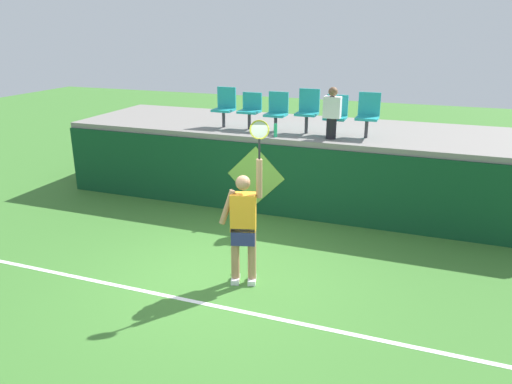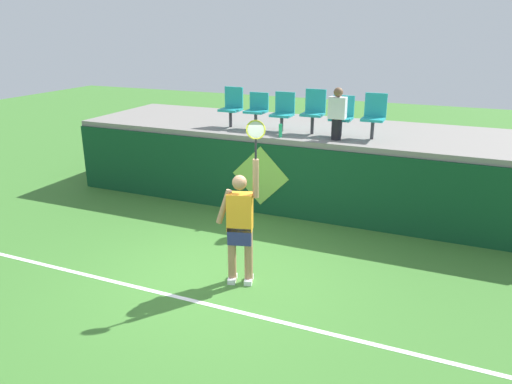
{
  "view_description": "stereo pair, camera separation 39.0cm",
  "coord_description": "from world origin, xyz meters",
  "px_view_note": "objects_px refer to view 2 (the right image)",
  "views": [
    {
      "loc": [
        2.9,
        -6.32,
        3.82
      ],
      "look_at": [
        0.18,
        1.03,
        1.14
      ],
      "focal_mm": 34.3,
      "sensor_mm": 36.0,
      "label": 1
    },
    {
      "loc": [
        3.26,
        -6.17,
        3.82
      ],
      "look_at": [
        0.18,
        1.03,
        1.14
      ],
      "focal_mm": 34.3,
      "sensor_mm": 36.0,
      "label": 2
    }
  ],
  "objects_px": {
    "stadium_chair_4": "(342,114)",
    "stadium_chair_1": "(257,108)",
    "stadium_chair_5": "(374,114)",
    "stadium_chair_2": "(283,110)",
    "tennis_ball": "(232,272)",
    "stadium_chair_0": "(232,105)",
    "water_bottle": "(280,131)",
    "stadium_chair_3": "(314,109)",
    "spectator_0": "(337,113)",
    "tennis_player": "(240,224)"
  },
  "relations": [
    {
      "from": "stadium_chair_1",
      "to": "stadium_chair_5",
      "type": "height_order",
      "value": "stadium_chair_5"
    },
    {
      "from": "water_bottle",
      "to": "stadium_chair_0",
      "type": "height_order",
      "value": "stadium_chair_0"
    },
    {
      "from": "stadium_chair_0",
      "to": "stadium_chair_2",
      "type": "height_order",
      "value": "stadium_chair_0"
    },
    {
      "from": "stadium_chair_2",
      "to": "water_bottle",
      "type": "bearing_deg",
      "value": -74.12
    },
    {
      "from": "tennis_ball",
      "to": "stadium_chair_5",
      "type": "xyz_separation_m",
      "value": [
        1.47,
        3.54,
        2.1
      ]
    },
    {
      "from": "stadium_chair_4",
      "to": "stadium_chair_5",
      "type": "bearing_deg",
      "value": 0.31
    },
    {
      "from": "tennis_ball",
      "to": "stadium_chair_0",
      "type": "relative_size",
      "value": 0.08
    },
    {
      "from": "stadium_chair_3",
      "to": "stadium_chair_1",
      "type": "bearing_deg",
      "value": -179.5
    },
    {
      "from": "stadium_chair_0",
      "to": "stadium_chair_4",
      "type": "height_order",
      "value": "stadium_chair_0"
    },
    {
      "from": "stadium_chair_3",
      "to": "stadium_chair_4",
      "type": "relative_size",
      "value": 1.12
    },
    {
      "from": "spectator_0",
      "to": "stadium_chair_5",
      "type": "bearing_deg",
      "value": 32.28
    },
    {
      "from": "tennis_ball",
      "to": "tennis_player",
      "type": "bearing_deg",
      "value": -36.88
    },
    {
      "from": "stadium_chair_0",
      "to": "stadium_chair_3",
      "type": "height_order",
      "value": "stadium_chair_3"
    },
    {
      "from": "stadium_chair_0",
      "to": "spectator_0",
      "type": "xyz_separation_m",
      "value": [
        2.51,
        -0.41,
        0.06
      ]
    },
    {
      "from": "tennis_ball",
      "to": "stadium_chair_2",
      "type": "xyz_separation_m",
      "value": [
        -0.46,
        3.54,
        2.05
      ]
    },
    {
      "from": "stadium_chair_5",
      "to": "stadium_chair_1",
      "type": "bearing_deg",
      "value": -179.76
    },
    {
      "from": "water_bottle",
      "to": "stadium_chair_0",
      "type": "xyz_separation_m",
      "value": [
        -1.41,
        0.65,
        0.34
      ]
    },
    {
      "from": "tennis_player",
      "to": "stadium_chair_3",
      "type": "bearing_deg",
      "value": 90.26
    },
    {
      "from": "stadium_chair_4",
      "to": "spectator_0",
      "type": "xyz_separation_m",
      "value": [
        -0.0,
        -0.41,
        0.09
      ]
    },
    {
      "from": "tennis_ball",
      "to": "stadium_chair_1",
      "type": "bearing_deg",
      "value": 106.9
    },
    {
      "from": "stadium_chair_5",
      "to": "spectator_0",
      "type": "distance_m",
      "value": 0.77
    },
    {
      "from": "water_bottle",
      "to": "stadium_chair_4",
      "type": "xyz_separation_m",
      "value": [
        1.1,
        0.65,
        0.31
      ]
    },
    {
      "from": "spectator_0",
      "to": "stadium_chair_3",
      "type": "bearing_deg",
      "value": 145.66
    },
    {
      "from": "stadium_chair_1",
      "to": "stadium_chair_4",
      "type": "height_order",
      "value": "stadium_chair_4"
    },
    {
      "from": "water_bottle",
      "to": "stadium_chair_3",
      "type": "distance_m",
      "value": 0.9
    },
    {
      "from": "tennis_ball",
      "to": "stadium_chair_3",
      "type": "bearing_deg",
      "value": 86.46
    },
    {
      "from": "tennis_player",
      "to": "stadium_chair_5",
      "type": "bearing_deg",
      "value": 71.61
    },
    {
      "from": "stadium_chair_2",
      "to": "stadium_chair_5",
      "type": "xyz_separation_m",
      "value": [
        1.94,
        0.0,
        0.05
      ]
    },
    {
      "from": "spectator_0",
      "to": "water_bottle",
      "type": "bearing_deg",
      "value": -167.65
    },
    {
      "from": "stadium_chair_2",
      "to": "stadium_chair_5",
      "type": "height_order",
      "value": "stadium_chair_5"
    },
    {
      "from": "water_bottle",
      "to": "spectator_0",
      "type": "distance_m",
      "value": 1.2
    },
    {
      "from": "stadium_chair_2",
      "to": "stadium_chair_4",
      "type": "height_order",
      "value": "stadium_chair_2"
    },
    {
      "from": "stadium_chair_4",
      "to": "stadium_chair_0",
      "type": "bearing_deg",
      "value": 179.93
    },
    {
      "from": "stadium_chair_3",
      "to": "water_bottle",
      "type": "bearing_deg",
      "value": -127.32
    },
    {
      "from": "stadium_chair_3",
      "to": "stadium_chair_4",
      "type": "bearing_deg",
      "value": -0.37
    },
    {
      "from": "stadium_chair_0",
      "to": "spectator_0",
      "type": "relative_size",
      "value": 0.84
    },
    {
      "from": "stadium_chair_1",
      "to": "stadium_chair_2",
      "type": "xyz_separation_m",
      "value": [
        0.61,
        0.01,
        -0.0
      ]
    },
    {
      "from": "tennis_player",
      "to": "stadium_chair_1",
      "type": "height_order",
      "value": "tennis_player"
    },
    {
      "from": "tennis_ball",
      "to": "stadium_chair_1",
      "type": "relative_size",
      "value": 0.08
    },
    {
      "from": "stadium_chair_1",
      "to": "stadium_chair_2",
      "type": "relative_size",
      "value": 0.95
    },
    {
      "from": "tennis_ball",
      "to": "stadium_chair_1",
      "type": "xyz_separation_m",
      "value": [
        -1.07,
        3.53,
        2.06
      ]
    },
    {
      "from": "water_bottle",
      "to": "stadium_chair_0",
      "type": "relative_size",
      "value": 0.31
    },
    {
      "from": "stadium_chair_0",
      "to": "stadium_chair_1",
      "type": "distance_m",
      "value": 0.62
    },
    {
      "from": "tennis_player",
      "to": "stadium_chair_2",
      "type": "relative_size",
      "value": 3.13
    },
    {
      "from": "stadium_chair_0",
      "to": "stadium_chair_4",
      "type": "xyz_separation_m",
      "value": [
        2.51,
        -0.0,
        -0.03
      ]
    },
    {
      "from": "stadium_chair_4",
      "to": "stadium_chair_1",
      "type": "bearing_deg",
      "value": -179.78
    },
    {
      "from": "stadium_chair_0",
      "to": "water_bottle",
      "type": "bearing_deg",
      "value": -24.8
    },
    {
      "from": "tennis_player",
      "to": "spectator_0",
      "type": "relative_size",
      "value": 2.49
    },
    {
      "from": "tennis_ball",
      "to": "stadium_chair_5",
      "type": "bearing_deg",
      "value": 67.42
    },
    {
      "from": "stadium_chair_4",
      "to": "stadium_chair_2",
      "type": "bearing_deg",
      "value": 179.92
    }
  ]
}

